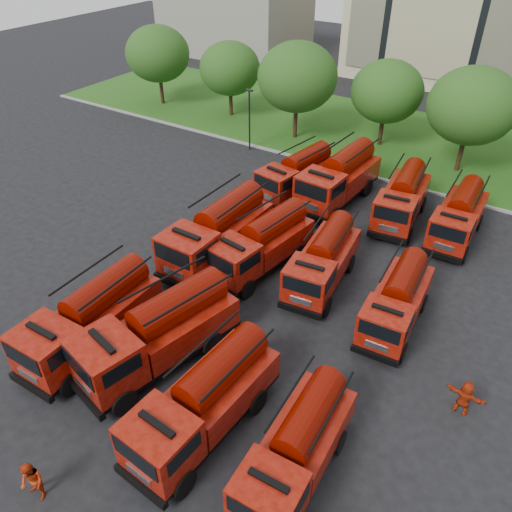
{
  "coord_description": "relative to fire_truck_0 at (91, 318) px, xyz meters",
  "views": [
    {
      "loc": [
        12.1,
        -16.17,
        17.5
      ],
      "look_at": [
        0.28,
        2.21,
        1.8
      ],
      "focal_mm": 35.0,
      "sensor_mm": 36.0,
      "label": 1
    }
  ],
  "objects": [
    {
      "name": "lamp_post_0",
      "position": [
        -6.44,
        23.15,
        1.2
      ],
      "size": [
        0.6,
        0.25,
        5.11
      ],
      "color": "black",
      "rests_on": "ground"
    },
    {
      "name": "fire_truck_7",
      "position": [
        11.44,
        9.16,
        -0.23
      ],
      "size": [
        2.69,
        6.52,
        2.91
      ],
      "rotation": [
        0.0,
        0.0,
        0.07
      ],
      "color": "black",
      "rests_on": "ground"
    },
    {
      "name": "fire_truck_3",
      "position": [
        11.22,
        -0.59,
        -0.22
      ],
      "size": [
        2.62,
        6.54,
        2.93
      ],
      "rotation": [
        0.0,
        0.0,
        0.05
      ],
      "color": "black",
      "rests_on": "ground"
    },
    {
      "name": "tree_4",
      "position": [
        9.56,
        28.45,
        3.53
      ],
      "size": [
        6.55,
        6.55,
        8.01
      ],
      "color": "#382314",
      "rests_on": "ground"
    },
    {
      "name": "firefighter_4",
      "position": [
        0.57,
        5.54,
        -1.69
      ],
      "size": [
        0.86,
        0.75,
        1.49
      ],
      "primitive_type": "imported",
      "rotation": [
        0.0,
        0.0,
        2.69
      ],
      "color": "black",
      "rests_on": "ground"
    },
    {
      "name": "fire_truck_10",
      "position": [
        8.23,
        19.01,
        -0.08
      ],
      "size": [
        3.22,
        7.25,
        3.2
      ],
      "rotation": [
        0.0,
        0.0,
        0.11
      ],
      "color": "black",
      "rests_on": "ground"
    },
    {
      "name": "firefighter_1",
      "position": [
        3.94,
        -6.44,
        -1.69
      ],
      "size": [
        0.94,
        0.56,
        1.87
      ],
      "primitive_type": "imported",
      "rotation": [
        0.0,
        0.0,
        -0.06
      ],
      "color": "#B22D0D",
      "rests_on": "ground"
    },
    {
      "name": "ground",
      "position": [
        3.56,
        5.95,
        -1.69
      ],
      "size": [
        140.0,
        140.0,
        0.0
      ],
      "primitive_type": "plane",
      "color": "black",
      "rests_on": "ground"
    },
    {
      "name": "lawn",
      "position": [
        3.56,
        31.95,
        -1.63
      ],
      "size": [
        70.0,
        16.0,
        0.12
      ],
      "primitive_type": "cube",
      "color": "#225316",
      "rests_on": "ground"
    },
    {
      "name": "fire_truck_1",
      "position": [
        3.33,
        0.93,
        0.09
      ],
      "size": [
        4.3,
        8.15,
        3.53
      ],
      "rotation": [
        0.0,
        0.0,
        -0.22
      ],
      "color": "black",
      "rests_on": "ground"
    },
    {
      "name": "curb",
      "position": [
        3.56,
        23.85,
        -1.62
      ],
      "size": [
        70.0,
        0.3,
        0.14
      ],
      "primitive_type": "cube",
      "color": "gray",
      "rests_on": "ground"
    },
    {
      "name": "fire_truck_0",
      "position": [
        0.0,
        0.0,
        0.0
      ],
      "size": [
        2.86,
        7.45,
        3.36
      ],
      "rotation": [
        0.0,
        0.0,
        0.02
      ],
      "color": "black",
      "rests_on": "ground"
    },
    {
      "name": "fire_truck_5",
      "position": [
        3.34,
        9.55,
        -0.06
      ],
      "size": [
        3.43,
        7.39,
        3.24
      ],
      "rotation": [
        0.0,
        0.0,
        -0.14
      ],
      "color": "black",
      "rests_on": "ground"
    },
    {
      "name": "fire_truck_8",
      "position": [
        0.74,
        18.36,
        -0.11
      ],
      "size": [
        3.41,
        7.18,
        3.14
      ],
      "rotation": [
        0.0,
        0.0,
        -0.16
      ],
      "color": "black",
      "rests_on": "ground"
    },
    {
      "name": "tree_3",
      "position": [
        2.56,
        29.95,
        2.99
      ],
      "size": [
        5.88,
        5.88,
        7.19
      ],
      "color": "#382314",
      "rests_on": "ground"
    },
    {
      "name": "tree_1",
      "position": [
        -12.44,
        28.95,
        2.86
      ],
      "size": [
        5.71,
        5.71,
        6.98
      ],
      "color": "#382314",
      "rests_on": "ground"
    },
    {
      "name": "fire_truck_6",
      "position": [
        6.92,
        10.13,
        -0.15
      ],
      "size": [
        3.11,
        6.96,
        3.06
      ],
      "rotation": [
        0.0,
        0.0,
        0.12
      ],
      "color": "black",
      "rests_on": "ground"
    },
    {
      "name": "tree_0",
      "position": [
        -20.44,
        27.95,
        3.33
      ],
      "size": [
        6.3,
        6.3,
        7.7
      ],
      "color": "#382314",
      "rests_on": "ground"
    },
    {
      "name": "firefighter_5",
      "position": [
        15.72,
        5.51,
        -1.69
      ],
      "size": [
        1.65,
        0.8,
        1.74
      ],
      "primitive_type": "imported",
      "rotation": [
        0.0,
        0.0,
        3.08
      ],
      "color": "#B22D0D",
      "rests_on": "ground"
    },
    {
      "name": "fire_truck_11",
      "position": [
        11.9,
        18.8,
        -0.14
      ],
      "size": [
        2.65,
        6.84,
        3.08
      ],
      "rotation": [
        0.0,
        0.0,
        0.03
      ],
      "color": "black",
      "rests_on": "ground"
    },
    {
      "name": "fire_truck_2",
      "position": [
        7.25,
        -0.83,
        -0.04
      ],
      "size": [
        2.99,
        7.34,
        3.28
      ],
      "rotation": [
        0.0,
        0.0,
        -0.06
      ],
      "color": "black",
      "rests_on": "ground"
    },
    {
      "name": "firefighter_3",
      "position": [
        11.22,
        -2.0,
        -1.69
      ],
      "size": [
        1.16,
        1.05,
        1.61
      ],
      "primitive_type": "imported",
      "rotation": [
        0.0,
        0.0,
        3.78
      ],
      "color": "black",
      "rests_on": "ground"
    },
    {
      "name": "tree_2",
      "position": [
        -4.44,
        27.45,
        3.66
      ],
      "size": [
        6.72,
        6.72,
        8.22
      ],
      "color": "#382314",
      "rests_on": "ground"
    },
    {
      "name": "side_building",
      "position": [
        -26.44,
        49.95,
        3.31
      ],
      "size": [
        18.0,
        12.0,
        10.0
      ],
      "primitive_type": "cube",
      "color": "gray",
      "rests_on": "ground"
    },
    {
      "name": "fire_truck_4",
      "position": [
        0.74,
        8.92,
        0.14
      ],
      "size": [
        3.05,
        8.04,
        3.64
      ],
      "rotation": [
        0.0,
        0.0,
        -0.02
      ],
      "color": "black",
      "rests_on": "ground"
    },
    {
      "name": "fire_truck_9",
      "position": [
        3.68,
        19.04,
        0.12
      ],
      "size": [
        3.31,
        8.09,
        3.61
      ],
      "rotation": [
        0.0,
        0.0,
        -0.06
      ],
      "color": "black",
      "rests_on": "ground"
    }
  ]
}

